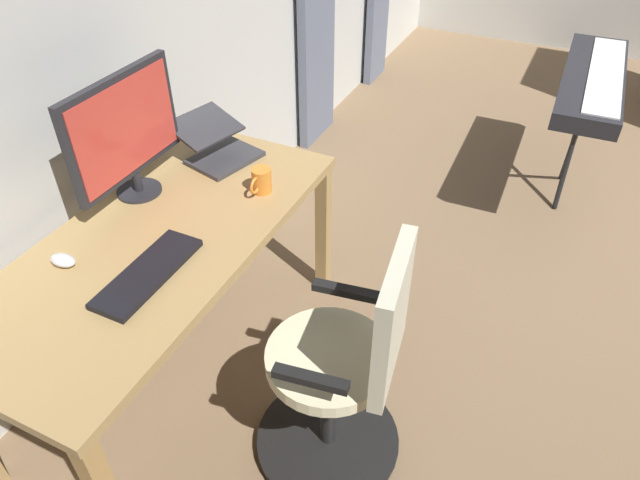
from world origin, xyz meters
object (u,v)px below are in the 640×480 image
Objects in this scene: desk at (161,254)px; computer_keyboard at (148,273)px; piano_keyboard at (592,82)px; laptop at (217,146)px; computer_mouse at (63,260)px; office_chair at (346,373)px; computer_monitor at (125,131)px; mug_tea at (261,181)px.

computer_keyboard reaches higher than desk.
laptop is at bearing -43.38° from piano_keyboard.
office_chair is at bearing 101.34° from computer_mouse.
piano_keyboard is (-1.60, 1.43, -0.07)m from laptop.
mug_tea is at bearing 115.48° from computer_monitor.
office_chair is at bearing 85.05° from desk.
piano_keyboard is at bearing 147.48° from mug_tea.
computer_monitor is (-0.27, -1.05, 0.56)m from office_chair.
desk is 2.54m from piano_keyboard.
laptop is at bearing -169.48° from desk.
desk is at bearing 25.06° from laptop.
laptop is at bearing 159.28° from computer_monitor.
laptop reaches higher than mug_tea.
piano_keyboard reaches higher than desk.
office_chair reaches higher than computer_keyboard.
office_chair is at bearing 50.59° from mug_tea.
desk is 0.49m from mug_tea.
office_chair is 2.57× the size of laptop.
piano_keyboard is (-1.97, 1.57, -0.29)m from computer_monitor.
computer_monitor reaches higher than mug_tea.
computer_keyboard is 0.35× the size of piano_keyboard.
office_chair reaches higher than laptop.
mug_tea is at bearing 153.85° from desk.
office_chair is 10.10× the size of computer_mouse.
piano_keyboard is at bearing 152.82° from computer_keyboard.
desk is 3.68× the size of computer_keyboard.
office_chair is 1.22m from computer_monitor.
computer_keyboard is at bearing 91.70° from office_chair.
piano_keyboard is (-1.75, 1.12, -0.06)m from mug_tea.
computer_mouse is (0.84, -0.08, -0.04)m from laptop.
office_chair reaches higher than mug_tea.
piano_keyboard is at bearing 148.64° from desk.
computer_mouse is at bearing 93.16° from office_chair.
computer_keyboard is 4.32× the size of computer_mouse.
computer_monitor reaches higher than laptop.
desk is 1.29× the size of piano_keyboard.
office_chair is 2.34× the size of computer_keyboard.
piano_keyboard is at bearing 152.69° from laptop.
computer_keyboard is (0.19, 0.11, 0.10)m from desk.
computer_monitor is 0.59m from computer_keyboard.
piano_keyboard is at bearing -21.35° from office_chair.
piano_keyboard reaches higher than computer_mouse.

